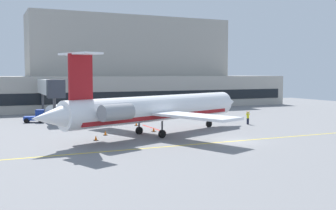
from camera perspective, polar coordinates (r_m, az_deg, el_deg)
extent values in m
cube|color=slate|center=(44.15, 9.39, -5.13)|extent=(120.00, 120.00, 0.10)
cube|color=yellow|center=(44.25, 9.29, -5.03)|extent=(108.00, 0.24, 0.01)
cube|color=red|center=(53.85, -2.08, -3.29)|extent=(0.30, 8.00, 0.01)
cube|color=#ADA89E|center=(88.27, -6.61, 1.88)|extent=(75.01, 15.64, 6.71)
cube|color=#9F9A91|center=(93.23, -5.26, 8.11)|extent=(44.87, 10.94, 13.12)
cube|color=black|center=(80.85, -4.91, 1.16)|extent=(72.01, 0.12, 2.10)
cube|color=silver|center=(69.07, -16.59, 2.43)|extent=(1.40, 15.57, 2.40)
cube|color=#2D333D|center=(60.48, -15.49, 2.19)|extent=(2.40, 2.00, 2.64)
cylinder|color=#4C4C51|center=(75.46, -17.18, 0.19)|extent=(0.44, 0.44, 3.85)
cylinder|color=#4C4C51|center=(62.35, -15.67, -0.62)|extent=(0.44, 0.44, 3.85)
cylinder|color=white|center=(47.77, -1.40, -0.44)|extent=(24.73, 12.12, 2.99)
cube|color=maroon|center=(47.85, -1.40, -1.42)|extent=(22.25, 10.91, 0.54)
cone|color=white|center=(58.21, 8.31, 0.39)|extent=(4.13, 3.93, 2.93)
cone|color=white|center=(39.29, -16.20, -1.67)|extent=(4.55, 3.79, 2.54)
cube|color=white|center=(52.10, -6.83, -0.56)|extent=(6.86, 10.34, 0.28)
cube|color=white|center=(43.01, 3.89, -1.59)|extent=(6.86, 10.34, 0.28)
cylinder|color=gray|center=(44.39, -11.07, -0.61)|extent=(3.94, 2.85, 1.64)
cylinder|color=gray|center=(40.62, -7.27, -1.02)|extent=(3.94, 2.85, 1.64)
cube|color=maroon|center=(40.85, -12.18, 3.89)|extent=(2.59, 1.21, 4.50)
cube|color=white|center=(40.90, -12.24, 7.05)|extent=(3.70, 5.22, 0.20)
cylinder|color=#3F3F44|center=(55.12, 5.79, -1.78)|extent=(0.20, 0.20, 1.23)
cylinder|color=black|center=(55.21, 5.78, -2.65)|extent=(0.97, 0.66, 0.90)
cylinder|color=#3F3F44|center=(48.52, -4.08, -2.62)|extent=(0.20, 0.20, 1.23)
cylinder|color=black|center=(48.63, -4.07, -3.60)|extent=(0.97, 0.66, 0.90)
cylinder|color=#3F3F44|center=(45.72, -0.83, -3.04)|extent=(0.20, 0.20, 1.23)
cylinder|color=black|center=(45.83, -0.83, -4.09)|extent=(0.97, 0.66, 0.90)
cube|color=#1E4CB2|center=(61.01, -9.08, -1.81)|extent=(4.13, 3.17, 0.64)
cube|color=#1A4197|center=(60.27, -9.86, -1.12)|extent=(2.02, 2.09, 0.99)
cylinder|color=black|center=(59.54, -9.50, -2.27)|extent=(0.75, 0.54, 0.70)
cylinder|color=black|center=(60.93, -10.56, -2.14)|extent=(0.75, 0.54, 0.70)
cylinder|color=black|center=(61.20, -7.61, -2.07)|extent=(0.75, 0.54, 0.70)
cylinder|color=black|center=(62.56, -8.69, -1.94)|extent=(0.75, 0.54, 0.70)
cube|color=#19389E|center=(63.49, -18.28, -1.77)|extent=(3.21, 2.15, 0.55)
cube|color=navy|center=(63.30, -17.56, -1.08)|extent=(1.46, 1.58, 0.99)
cylinder|color=black|center=(64.12, -17.27, -1.94)|extent=(0.75, 0.44, 0.70)
cylinder|color=black|center=(62.65, -17.44, -2.09)|extent=(0.75, 0.44, 0.70)
cylinder|color=black|center=(64.40, -19.09, -1.95)|extent=(0.75, 0.44, 0.70)
cylinder|color=black|center=(62.94, -19.29, -2.10)|extent=(0.75, 0.44, 0.70)
cylinder|color=white|center=(66.14, -13.96, -0.77)|extent=(5.36, 3.01, 2.09)
sphere|color=white|center=(67.08, -11.94, -0.66)|extent=(2.05, 2.05, 2.05)
sphere|color=white|center=(65.27, -16.03, -0.88)|extent=(2.05, 2.05, 2.05)
cube|color=#59595B|center=(66.00, -15.24, -1.87)|extent=(0.60, 1.89, 0.35)
cube|color=#59595B|center=(66.54, -12.65, -1.77)|extent=(0.60, 1.89, 0.35)
cylinder|color=#191E33|center=(59.07, 11.08, -2.26)|extent=(0.18, 0.18, 0.88)
cylinder|color=#191E33|center=(59.21, 11.23, -2.25)|extent=(0.18, 0.18, 0.88)
cylinder|color=yellow|center=(59.06, 11.17, -1.53)|extent=(0.34, 0.34, 0.62)
sphere|color=tan|center=(59.02, 11.17, -1.12)|extent=(0.24, 0.24, 0.24)
cylinder|color=yellow|center=(58.87, 11.02, -1.18)|extent=(0.40, 0.15, 0.50)
cylinder|color=#F2590C|center=(58.85, 11.02, -0.97)|extent=(0.06, 0.06, 0.28)
cylinder|color=yellow|center=(59.17, 11.33, -1.16)|extent=(0.40, 0.15, 0.50)
cylinder|color=#F2590C|center=(59.15, 11.33, -0.94)|extent=(0.06, 0.06, 0.28)
cone|color=orange|center=(50.76, -2.03, -3.46)|extent=(0.36, 0.36, 0.55)
cube|color=black|center=(50.80, -2.03, -3.74)|extent=(0.47, 0.47, 0.04)
cone|color=orange|center=(56.71, -4.47, -2.64)|extent=(0.36, 0.36, 0.55)
cube|color=black|center=(56.75, -4.46, -2.89)|extent=(0.47, 0.47, 0.04)
cone|color=orange|center=(44.75, -10.11, -4.59)|extent=(0.36, 0.36, 0.55)
cube|color=black|center=(44.79, -10.11, -4.91)|extent=(0.47, 0.47, 0.04)
cone|color=orange|center=(48.34, -8.80, -3.90)|extent=(0.36, 0.36, 0.55)
cube|color=black|center=(48.38, -8.79, -4.20)|extent=(0.47, 0.47, 0.04)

